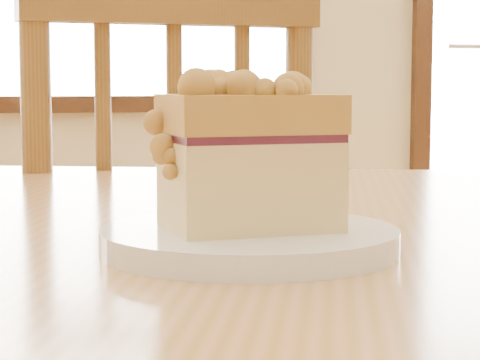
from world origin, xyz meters
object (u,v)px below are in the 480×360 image
object	(u,v)px
cafe_table_main	(246,310)
plate	(249,241)
cake_slice	(251,150)
cafe_chair_main	(145,309)

from	to	relation	value
cafe_table_main	plate	bearing A→B (deg)	-83.78
cafe_table_main	cake_slice	xyz separation A→B (m)	(-0.04, -0.18, 0.16)
cafe_chair_main	cafe_table_main	bearing A→B (deg)	82.82
cafe_chair_main	plate	xyz separation A→B (m)	(-0.02, -0.80, 0.24)
cake_slice	plate	bearing A→B (deg)	-166.47
cafe_chair_main	cake_slice	bearing A→B (deg)	79.74
cafe_table_main	plate	size ratio (longest dim) A/B	7.50
cafe_table_main	plate	distance (m)	0.21
cafe_chair_main	cake_slice	xyz separation A→B (m)	(-0.01, -0.80, 0.31)
plate	cake_slice	world-z (taller)	cake_slice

